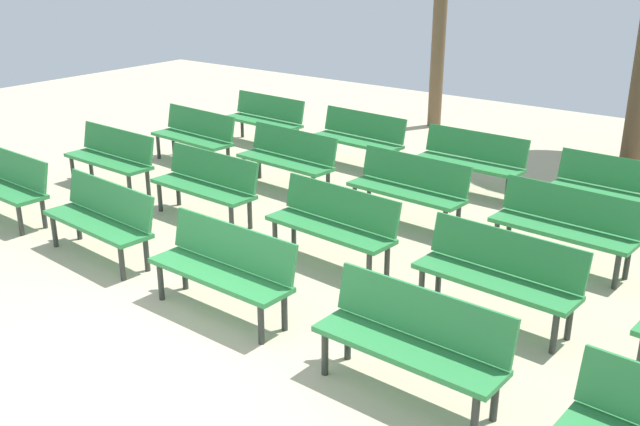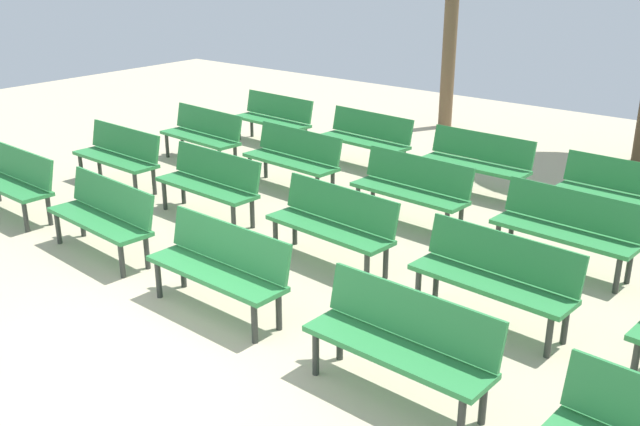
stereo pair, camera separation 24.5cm
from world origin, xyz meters
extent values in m
plane|color=#BCAD8E|center=(0.00, 0.00, 0.00)|extent=(25.47, 25.47, 0.00)
cube|color=#2D8442|center=(-4.08, 1.68, 0.43)|extent=(1.62, 0.50, 0.05)
cube|color=#2D8442|center=(-4.07, 1.88, 0.68)|extent=(1.60, 0.19, 0.40)
cylinder|color=#2D332D|center=(-3.39, 1.49, 0.20)|extent=(0.06, 0.06, 0.40)
cylinder|color=#2D332D|center=(-3.37, 1.81, 0.20)|extent=(0.06, 0.06, 0.40)
cube|color=#2D8442|center=(-2.02, 1.64, 0.43)|extent=(1.63, 0.56, 0.05)
cube|color=#2D8442|center=(-2.00, 1.84, 0.68)|extent=(1.60, 0.24, 0.40)
cylinder|color=#2D332D|center=(-2.73, 1.53, 0.20)|extent=(0.06, 0.06, 0.40)
cylinder|color=#2D332D|center=(-1.33, 1.43, 0.20)|extent=(0.06, 0.06, 0.40)
cylinder|color=#2D332D|center=(-2.71, 1.85, 0.20)|extent=(0.06, 0.06, 0.40)
cylinder|color=#2D332D|center=(-1.31, 1.75, 0.20)|extent=(0.06, 0.06, 0.40)
cube|color=#2D8442|center=(0.06, 1.51, 0.43)|extent=(1.61, 0.48, 0.05)
cube|color=#2D8442|center=(0.06, 1.71, 0.68)|extent=(1.60, 0.17, 0.40)
cylinder|color=#2D332D|center=(-0.65, 1.37, 0.20)|extent=(0.06, 0.06, 0.40)
cylinder|color=#2D332D|center=(0.75, 1.33, 0.20)|extent=(0.06, 0.06, 0.40)
cylinder|color=#2D332D|center=(-0.64, 1.69, 0.20)|extent=(0.06, 0.06, 0.40)
cylinder|color=#2D332D|center=(0.76, 1.65, 0.20)|extent=(0.06, 0.06, 0.40)
cube|color=#2D8442|center=(2.22, 1.42, 0.43)|extent=(1.61, 0.49, 0.05)
cube|color=#2D8442|center=(2.23, 1.62, 0.68)|extent=(1.60, 0.17, 0.40)
cylinder|color=#2D332D|center=(1.51, 1.28, 0.20)|extent=(0.06, 0.06, 0.40)
cylinder|color=#2D332D|center=(2.91, 1.24, 0.20)|extent=(0.06, 0.06, 0.40)
cylinder|color=#2D332D|center=(1.52, 1.60, 0.20)|extent=(0.06, 0.06, 0.40)
cylinder|color=#2D332D|center=(2.92, 1.56, 0.20)|extent=(0.06, 0.06, 0.40)
cube|color=#2D8442|center=(-4.00, 3.31, 0.43)|extent=(1.61, 0.50, 0.05)
cube|color=#2D8442|center=(-3.99, 3.51, 0.68)|extent=(1.60, 0.18, 0.40)
cylinder|color=#2D332D|center=(-4.70, 3.18, 0.20)|extent=(0.06, 0.06, 0.40)
cylinder|color=#2D332D|center=(-3.30, 3.13, 0.20)|extent=(0.06, 0.06, 0.40)
cylinder|color=#2D332D|center=(-4.69, 3.50, 0.20)|extent=(0.06, 0.06, 0.40)
cylinder|color=#2D332D|center=(-3.29, 3.45, 0.20)|extent=(0.06, 0.06, 0.40)
cube|color=#2D8442|center=(-1.97, 3.26, 0.43)|extent=(1.62, 0.51, 0.05)
cube|color=#2D8442|center=(-1.96, 3.46, 0.68)|extent=(1.60, 0.19, 0.40)
cylinder|color=#2D332D|center=(-2.67, 3.13, 0.20)|extent=(0.06, 0.06, 0.40)
cylinder|color=#2D332D|center=(-1.28, 3.07, 0.20)|extent=(0.06, 0.06, 0.40)
cylinder|color=#2D332D|center=(-2.66, 3.45, 0.20)|extent=(0.06, 0.06, 0.40)
cylinder|color=#2D332D|center=(-1.26, 3.39, 0.20)|extent=(0.06, 0.06, 0.40)
cube|color=#2D8442|center=(0.20, 3.11, 0.43)|extent=(1.63, 0.56, 0.05)
cube|color=#2D8442|center=(0.22, 3.31, 0.68)|extent=(1.60, 0.24, 0.40)
cylinder|color=#2D332D|center=(-0.51, 3.00, 0.20)|extent=(0.06, 0.06, 0.40)
cylinder|color=#2D332D|center=(0.89, 2.90, 0.20)|extent=(0.06, 0.06, 0.40)
cylinder|color=#2D332D|center=(-0.49, 3.32, 0.20)|extent=(0.06, 0.06, 0.40)
cylinder|color=#2D332D|center=(0.91, 3.22, 0.20)|extent=(0.06, 0.06, 0.40)
cube|color=#2D8442|center=(2.24, 2.99, 0.43)|extent=(1.62, 0.54, 0.05)
cube|color=#2D8442|center=(2.26, 3.19, 0.68)|extent=(1.60, 0.22, 0.40)
cylinder|color=#2D332D|center=(1.54, 2.87, 0.20)|extent=(0.06, 0.06, 0.40)
cylinder|color=#2D332D|center=(2.93, 2.78, 0.20)|extent=(0.06, 0.06, 0.40)
cylinder|color=#2D332D|center=(1.56, 3.19, 0.20)|extent=(0.06, 0.06, 0.40)
cylinder|color=#2D332D|center=(2.95, 3.10, 0.20)|extent=(0.06, 0.06, 0.40)
cylinder|color=#2D332D|center=(3.65, 2.81, 0.20)|extent=(0.06, 0.06, 0.40)
cube|color=#2D8442|center=(-3.97, 4.95, 0.43)|extent=(1.63, 0.55, 0.05)
cube|color=#2D8442|center=(-3.95, 5.15, 0.68)|extent=(1.60, 0.24, 0.40)
cylinder|color=#2D332D|center=(-4.68, 4.84, 0.20)|extent=(0.06, 0.06, 0.40)
cylinder|color=#2D332D|center=(-3.28, 4.74, 0.20)|extent=(0.06, 0.06, 0.40)
cylinder|color=#2D332D|center=(-4.65, 5.16, 0.20)|extent=(0.06, 0.06, 0.40)
cylinder|color=#2D332D|center=(-3.26, 5.06, 0.20)|extent=(0.06, 0.06, 0.40)
cube|color=#2D8442|center=(-1.90, 4.85, 0.43)|extent=(1.63, 0.55, 0.05)
cube|color=#2D8442|center=(-1.89, 5.05, 0.68)|extent=(1.60, 0.23, 0.40)
cylinder|color=#2D332D|center=(-2.61, 4.74, 0.20)|extent=(0.06, 0.06, 0.40)
cylinder|color=#2D332D|center=(-1.21, 4.65, 0.20)|extent=(0.06, 0.06, 0.40)
cylinder|color=#2D332D|center=(-2.59, 5.06, 0.20)|extent=(0.06, 0.06, 0.40)
cylinder|color=#2D332D|center=(-1.19, 4.96, 0.20)|extent=(0.06, 0.06, 0.40)
cube|color=#2D8442|center=(0.22, 4.73, 0.43)|extent=(1.62, 0.54, 0.05)
cube|color=#2D8442|center=(0.23, 4.93, 0.68)|extent=(1.60, 0.22, 0.40)
cylinder|color=#2D332D|center=(-0.49, 4.62, 0.20)|extent=(0.06, 0.06, 0.40)
cylinder|color=#2D332D|center=(0.91, 4.53, 0.20)|extent=(0.06, 0.06, 0.40)
cylinder|color=#2D332D|center=(-0.47, 4.94, 0.20)|extent=(0.06, 0.06, 0.40)
cylinder|color=#2D332D|center=(0.93, 4.85, 0.20)|extent=(0.06, 0.06, 0.40)
cube|color=#2D8442|center=(2.30, 4.64, 0.43)|extent=(1.62, 0.54, 0.05)
cube|color=#2D8442|center=(2.31, 4.84, 0.68)|extent=(1.60, 0.22, 0.40)
cylinder|color=#2D332D|center=(1.59, 4.52, 0.20)|extent=(0.06, 0.06, 0.40)
cylinder|color=#2D332D|center=(2.98, 4.44, 0.20)|extent=(0.06, 0.06, 0.40)
cylinder|color=#2D332D|center=(1.61, 4.84, 0.20)|extent=(0.06, 0.06, 0.40)
cylinder|color=#2D332D|center=(3.00, 4.76, 0.20)|extent=(0.06, 0.06, 0.40)
cube|color=#2D8442|center=(-3.85, 6.57, 0.43)|extent=(1.62, 0.53, 0.05)
cube|color=#2D8442|center=(-3.84, 6.77, 0.68)|extent=(1.60, 0.21, 0.40)
cylinder|color=#2D332D|center=(-4.55, 6.45, 0.20)|extent=(0.06, 0.06, 0.40)
cylinder|color=#2D332D|center=(-3.16, 6.37, 0.20)|extent=(0.06, 0.06, 0.40)
cylinder|color=#2D332D|center=(-4.54, 6.77, 0.20)|extent=(0.06, 0.06, 0.40)
cylinder|color=#2D332D|center=(-3.14, 6.69, 0.20)|extent=(0.06, 0.06, 0.40)
cube|color=#2D8442|center=(-1.73, 6.46, 0.43)|extent=(1.63, 0.55, 0.05)
cube|color=#2D8442|center=(-1.72, 6.66, 0.68)|extent=(1.60, 0.24, 0.40)
cylinder|color=#2D332D|center=(-2.44, 6.35, 0.20)|extent=(0.06, 0.06, 0.40)
cylinder|color=#2D332D|center=(-1.04, 6.25, 0.20)|extent=(0.06, 0.06, 0.40)
cylinder|color=#2D332D|center=(-2.42, 6.67, 0.20)|extent=(0.06, 0.06, 0.40)
cylinder|color=#2D332D|center=(-1.02, 6.57, 0.20)|extent=(0.06, 0.06, 0.40)
cube|color=#2D8442|center=(0.30, 6.37, 0.43)|extent=(1.61, 0.48, 0.05)
cube|color=#2D8442|center=(0.30, 6.57, 0.68)|extent=(1.60, 0.16, 0.40)
cylinder|color=#2D332D|center=(-0.41, 6.23, 0.20)|extent=(0.06, 0.06, 0.40)
cylinder|color=#2D332D|center=(0.99, 6.20, 0.20)|extent=(0.06, 0.06, 0.40)
cylinder|color=#2D332D|center=(-0.40, 6.55, 0.20)|extent=(0.06, 0.06, 0.40)
cylinder|color=#2D332D|center=(1.00, 6.52, 0.20)|extent=(0.06, 0.06, 0.40)
cube|color=#2D8442|center=(2.39, 6.23, 0.43)|extent=(1.62, 0.51, 0.05)
cube|color=#2D8442|center=(2.40, 6.43, 0.68)|extent=(1.60, 0.19, 0.40)
cylinder|color=#2D332D|center=(1.68, 6.10, 0.20)|extent=(0.06, 0.06, 0.40)
cylinder|color=#2D332D|center=(1.69, 6.42, 0.20)|extent=(0.06, 0.06, 0.40)
cylinder|color=brown|center=(-2.10, 9.76, 1.40)|extent=(0.27, 0.27, 2.81)
camera|label=1|loc=(4.69, -2.97, 3.45)|focal=40.80mm
camera|label=2|loc=(4.89, -2.82, 3.45)|focal=40.80mm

